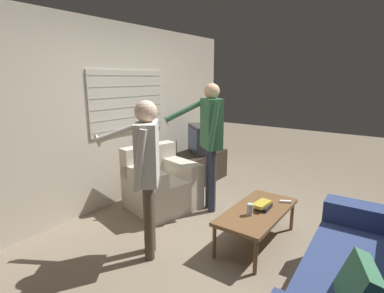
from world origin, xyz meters
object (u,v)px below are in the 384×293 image
(armchair_beige, at_px, (160,184))
(person_left_standing, at_px, (146,161))
(coffee_table, at_px, (257,213))
(tv, at_px, (198,139))
(book_stack, at_px, (263,205))
(person_right_standing, at_px, (210,133))
(spare_remote, at_px, (286,202))
(soda_can, at_px, (250,209))

(armchair_beige, xyz_separation_m, person_left_standing, (-0.96, -0.71, 0.67))
(coffee_table, bearing_deg, tv, 52.31)
(person_left_standing, bearing_deg, tv, -15.88)
(armchair_beige, xyz_separation_m, book_stack, (-0.04, -1.55, 0.09))
(person_right_standing, height_order, book_stack, person_right_standing)
(coffee_table, relative_size, person_right_standing, 0.65)
(armchair_beige, distance_m, spare_remote, 1.71)
(armchair_beige, height_order, spare_remote, armchair_beige)
(soda_can, bearing_deg, person_left_standing, 131.64)
(tv, xyz_separation_m, person_left_standing, (-2.19, -0.92, 0.26))
(armchair_beige, distance_m, coffee_table, 1.51)
(armchair_beige, distance_m, person_right_standing, 1.02)
(tv, xyz_separation_m, soda_can, (-1.49, -1.71, -0.30))
(coffee_table, distance_m, spare_remote, 0.42)
(coffee_table, height_order, person_right_standing, person_right_standing)
(tv, distance_m, book_stack, 2.19)
(tv, relative_size, person_left_standing, 0.40)
(tv, height_order, person_right_standing, person_right_standing)
(coffee_table, xyz_separation_m, soda_can, (-0.16, 0.01, 0.10))
(armchair_beige, relative_size, soda_can, 7.91)
(person_right_standing, height_order, spare_remote, person_right_standing)
(soda_can, distance_m, spare_remote, 0.57)
(person_left_standing, distance_m, person_right_standing, 1.30)
(person_right_standing, xyz_separation_m, book_stack, (-0.37, -0.93, -0.66))
(coffee_table, xyz_separation_m, book_stack, (0.06, -0.04, 0.08))
(coffee_table, bearing_deg, armchair_beige, 86.23)
(soda_can, bearing_deg, tv, 48.84)
(soda_can, bearing_deg, spare_remote, -19.79)
(tv, height_order, person_left_standing, person_left_standing)
(coffee_table, height_order, soda_can, soda_can)
(armchair_beige, xyz_separation_m, soda_can, (-0.26, -1.50, 0.11))
(person_right_standing, xyz_separation_m, soda_can, (-0.59, -0.88, -0.64))
(coffee_table, relative_size, spare_remote, 8.43)
(armchair_beige, xyz_separation_m, person_right_standing, (0.33, -0.62, 0.75))
(person_right_standing, bearing_deg, tv, -9.48)
(coffee_table, height_order, tv, tv)
(tv, distance_m, person_right_standing, 1.27)
(armchair_beige, distance_m, tv, 1.31)
(coffee_table, distance_m, person_right_standing, 1.23)
(armchair_beige, bearing_deg, tv, -158.05)
(person_left_standing, height_order, person_right_standing, person_right_standing)
(coffee_table, xyz_separation_m, spare_remote, (0.38, -0.18, 0.05))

